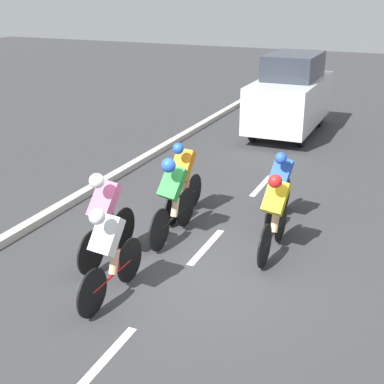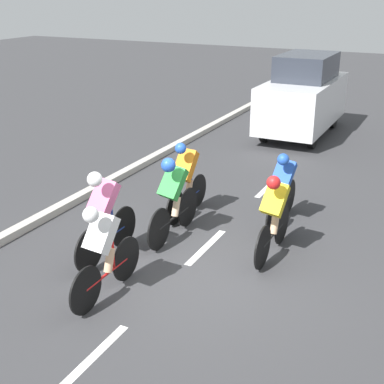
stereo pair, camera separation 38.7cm
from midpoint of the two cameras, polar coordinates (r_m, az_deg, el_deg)
The scene contains 12 objects.
ground_plane at distance 8.55m, azimuth 1.08°, elevation -7.57°, with size 60.00×60.00×0.00m, color #38383A.
lane_stripe_near at distance 6.68m, azimuth -8.93°, elevation -17.11°, with size 0.12×1.40×0.01m, color white.
lane_stripe_mid at distance 9.04m, azimuth 2.75°, elevation -5.89°, with size 0.12×1.40×0.01m, color white.
lane_stripe_far at distance 11.80m, azimuth 9.04°, elevation 0.55°, with size 0.12×1.40×0.01m, color white.
curb at distance 10.57m, azimuth -13.32°, elevation -1.89°, with size 0.20×27.60×0.14m, color #B7B2A8.
cyclist_white at distance 7.37m, azimuth -8.00°, elevation -6.00°, with size 0.36×1.66×1.48m.
cyclist_pink at distance 8.35m, azimuth -8.08°, elevation -2.21°, with size 0.40×1.65×1.58m.
cyclist_blue at distance 9.78m, azimuth 10.78°, elevation 0.63°, with size 0.39×1.70×1.42m.
cyclist_green at distance 8.99m, azimuth -0.82°, elevation -0.36°, with size 0.40×1.77×1.55m.
cyclist_orange at distance 9.91m, azimuth 0.45°, elevation 1.59°, with size 0.36×1.64×1.52m.
cyclist_yellow at distance 8.53m, azimuth 10.02°, elevation -2.29°, with size 0.38×1.68×1.48m.
support_car at distance 15.97m, azimuth 12.48°, elevation 9.99°, with size 1.70×3.98×2.29m.
Camera 2 is at (-3.36, 6.70, 4.13)m, focal length 50.00 mm.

